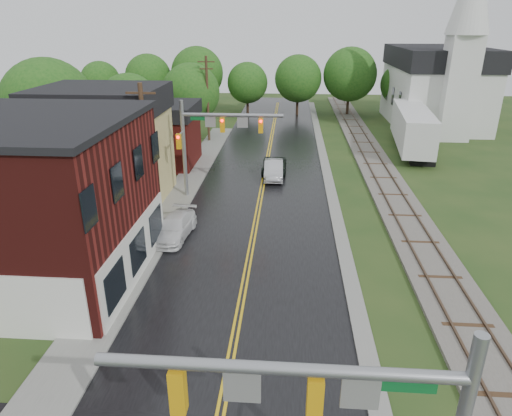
# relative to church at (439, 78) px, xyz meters

# --- Properties ---
(main_road) EXTENTS (10.00, 90.00, 0.02)m
(main_road) POSITION_rel_church_xyz_m (-20.00, -23.74, -5.83)
(main_road) COLOR black
(main_road) RESTS_ON ground
(curb_right) EXTENTS (0.80, 70.00, 0.12)m
(curb_right) POSITION_rel_church_xyz_m (-14.60, -18.74, -5.83)
(curb_right) COLOR gray
(curb_right) RESTS_ON ground
(sidewalk_left) EXTENTS (2.40, 50.00, 0.12)m
(sidewalk_left) POSITION_rel_church_xyz_m (-26.20, -28.74, -5.83)
(sidewalk_left) COLOR gray
(sidewalk_left) RESTS_ON ground
(yellow_house) EXTENTS (8.00, 7.00, 6.40)m
(yellow_house) POSITION_rel_church_xyz_m (-31.00, -27.74, -2.63)
(yellow_house) COLOR tan
(yellow_house) RESTS_ON ground
(darkred_building) EXTENTS (7.00, 6.00, 4.40)m
(darkred_building) POSITION_rel_church_xyz_m (-30.00, -18.74, -3.63)
(darkred_building) COLOR #3F0F0C
(darkred_building) RESTS_ON ground
(church) EXTENTS (10.40, 18.40, 20.00)m
(church) POSITION_rel_church_xyz_m (0.00, 0.00, 0.00)
(church) COLOR silver
(church) RESTS_ON ground
(railroad) EXTENTS (3.20, 80.00, 0.30)m
(railroad) POSITION_rel_church_xyz_m (-10.00, -18.74, -5.73)
(railroad) COLOR #59544C
(railroad) RESTS_ON ground
(traffic_signal_far) EXTENTS (7.34, 0.43, 7.20)m
(traffic_signal_far) POSITION_rel_church_xyz_m (-23.47, -26.74, -0.86)
(traffic_signal_far) COLOR gray
(traffic_signal_far) RESTS_ON ground
(utility_pole_b) EXTENTS (1.80, 0.28, 9.00)m
(utility_pole_b) POSITION_rel_church_xyz_m (-26.80, -31.74, -1.11)
(utility_pole_b) COLOR #382616
(utility_pole_b) RESTS_ON ground
(utility_pole_c) EXTENTS (1.80, 0.28, 9.00)m
(utility_pole_c) POSITION_rel_church_xyz_m (-26.80, -9.74, -1.11)
(utility_pole_c) COLOR #382616
(utility_pole_c) RESTS_ON ground
(tree_left_b) EXTENTS (7.60, 7.60, 9.69)m
(tree_left_b) POSITION_rel_church_xyz_m (-37.85, -21.84, -0.12)
(tree_left_b) COLOR black
(tree_left_b) RESTS_ON ground
(tree_left_c) EXTENTS (6.00, 6.00, 7.65)m
(tree_left_c) POSITION_rel_church_xyz_m (-33.85, -13.84, -1.32)
(tree_left_c) COLOR black
(tree_left_c) RESTS_ON ground
(tree_left_e) EXTENTS (6.40, 6.40, 8.16)m
(tree_left_e) POSITION_rel_church_xyz_m (-28.85, -7.84, -1.02)
(tree_left_e) COLOR black
(tree_left_e) RESTS_ON ground
(suv_dark) EXTENTS (2.07, 4.45, 1.23)m
(suv_dark) POSITION_rel_church_xyz_m (-19.20, -20.56, -5.22)
(suv_dark) COLOR black
(suv_dark) RESTS_ON ground
(sedan_silver) EXTENTS (1.70, 4.49, 1.46)m
(sedan_silver) POSITION_rel_church_xyz_m (-19.20, -21.95, -5.10)
(sedan_silver) COLOR #B2B3B7
(sedan_silver) RESTS_ON ground
(pickup_white) EXTENTS (2.27, 4.70, 1.32)m
(pickup_white) POSITION_rel_church_xyz_m (-24.80, -33.78, -5.17)
(pickup_white) COLOR white
(pickup_white) RESTS_ON ground
(semi_trailer) EXTENTS (4.48, 13.77, 4.18)m
(semi_trailer) POSITION_rel_church_xyz_m (-5.63, -12.10, -3.38)
(semi_trailer) COLOR black
(semi_trailer) RESTS_ON ground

